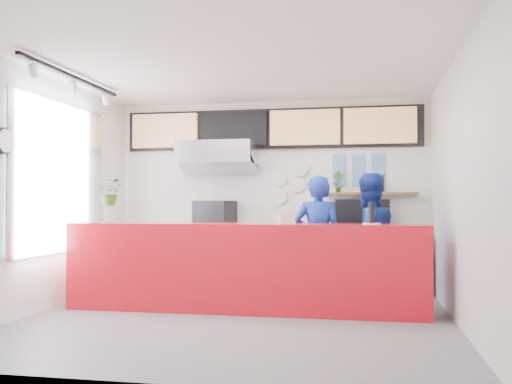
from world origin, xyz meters
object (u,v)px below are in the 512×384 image
Objects in this scene: panini_oven at (215,216)px; staff_center at (318,241)px; service_counter at (244,267)px; espresso_machine at (360,216)px; pepper_mill at (372,212)px; staff_right at (368,240)px.

panini_oven is 0.32× the size of staff_center.
espresso_machine is (1.42, 1.80, 0.61)m from service_counter.
espresso_machine reaches higher than pepper_mill.
espresso_machine is at bearing 94.68° from pepper_mill.
panini_oven is 2.27m from espresso_machine.
staff_center is at bearing -26.75° from staff_right.
espresso_machine is at bearing 51.66° from service_counter.
staff_center reaches higher than panini_oven.
staff_center is at bearing -28.12° from panini_oven.
service_counter is at bearing -12.88° from staff_right.
staff_right is 6.79× the size of pepper_mill.
service_counter is 2.37m from espresso_machine.
staff_right is 0.65m from pepper_mill.
service_counter is 2.08m from panini_oven.
espresso_machine is 3.10× the size of pepper_mill.
pepper_mill is (0.68, -0.48, 0.38)m from staff_center.
panini_oven is at bearing -59.97° from staff_right.
panini_oven is (-0.85, 1.80, 0.60)m from service_counter.
panini_oven is at bearing -36.48° from staff_center.
service_counter is 1.72m from pepper_mill.
service_counter is 5.65× the size of espresso_machine.
panini_oven is 2.21m from staff_center.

